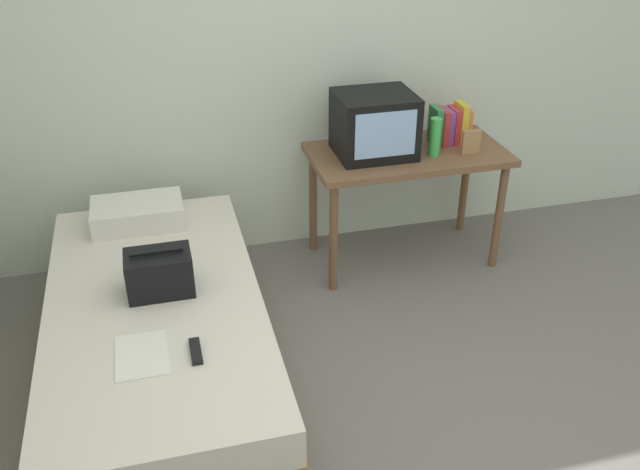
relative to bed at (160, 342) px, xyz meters
name	(u,v)px	position (x,y,z in m)	size (l,w,h in m)	color
ground_plane	(411,456)	(1.00, -0.75, -0.25)	(8.00, 8.00, 0.00)	slate
wall_back	(301,42)	(1.00, 1.25, 1.05)	(5.20, 0.10, 2.60)	silver
bed	(160,342)	(0.00, 0.00, 0.00)	(1.00, 2.00, 0.50)	brown
desk	(407,166)	(1.54, 0.82, 0.39)	(1.16, 0.60, 0.73)	brown
tv	(374,124)	(1.33, 0.84, 0.66)	(0.44, 0.39, 0.36)	black
water_bottle	(435,137)	(1.66, 0.72, 0.59)	(0.07, 0.07, 0.23)	green
book_row	(450,125)	(1.83, 0.89, 0.59)	(0.23, 0.15, 0.24)	#337F47
picture_frame	(471,142)	(1.88, 0.70, 0.55)	(0.11, 0.02, 0.14)	#9E754C
pillow	(138,213)	(-0.04, 0.74, 0.32)	(0.48, 0.31, 0.13)	silver
handbag	(159,273)	(0.04, 0.05, 0.36)	(0.30, 0.20, 0.22)	black
magazine	(142,355)	(-0.07, -0.40, 0.26)	(0.21, 0.29, 0.01)	white
remote_dark	(196,351)	(0.15, -0.44, 0.27)	(0.04, 0.16, 0.02)	black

